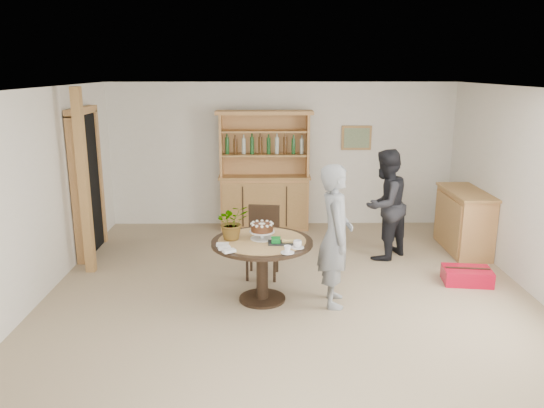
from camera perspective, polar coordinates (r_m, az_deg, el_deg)
The scene contains 17 objects.
ground at distance 6.33m, azimuth 1.99°, elevation -11.08°, with size 7.00×7.00×0.00m, color tan.
room_shell at distance 5.80m, azimuth 2.17°, elevation 4.66°, with size 6.04×7.04×2.52m.
doorway at distance 8.30m, azimuth -19.33°, elevation 2.36°, with size 0.13×1.10×2.18m.
pine_post at distance 7.46m, azimuth -19.60°, elevation 2.18°, with size 0.12×0.12×2.50m, color #B27D4B.
hutch at distance 9.17m, azimuth -0.80°, elevation 1.59°, with size 1.62×0.54×2.04m.
sideboard at distance 8.58m, azimuth 19.96°, elevation -1.69°, with size 0.54×1.26×0.94m.
dining_table at distance 6.30m, azimuth -1.07°, elevation -5.25°, with size 1.20×1.20×0.76m.
dining_chair at distance 7.11m, azimuth -0.96°, elevation -3.53°, with size 0.47×0.47×0.95m.
birthday_cake at distance 6.26m, azimuth -1.08°, elevation -2.69°, with size 0.30×0.30×0.20m.
flower_vase at distance 6.25m, azimuth -4.30°, elevation -1.93°, with size 0.38×0.33×0.42m, color #3F7233.
gift_tray at distance 6.12m, azimuth 0.93°, elevation -4.03°, with size 0.30×0.20×0.08m.
coffee_cup_a at distance 5.98m, azimuth 2.76°, elevation -4.37°, with size 0.15×0.15×0.09m.
coffee_cup_b at distance 5.82m, azimuth 1.67°, elevation -4.96°, with size 0.15×0.15×0.08m.
napkins at distance 5.96m, azimuth -5.05°, elevation -4.71°, with size 0.24×0.33×0.03m.
teen_boy at distance 6.18m, azimuth 6.83°, elevation -3.41°, with size 0.61×0.40×1.68m, color gray.
adult_person at distance 7.84m, azimuth 12.02°, elevation -0.06°, with size 0.78×0.61×1.61m, color black.
red_suitcase at distance 7.41m, azimuth 20.23°, elevation -7.25°, with size 0.65×0.47×0.21m.
Camera 1 is at (-0.29, -5.71, 2.72)m, focal length 35.00 mm.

